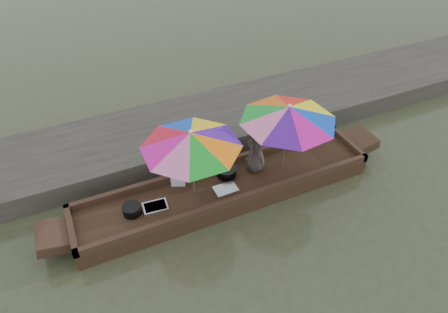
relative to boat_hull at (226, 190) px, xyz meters
name	(u,v)px	position (x,y,z in m)	size (l,w,h in m)	color
water	(226,196)	(0.00, 0.00, -0.17)	(80.00, 80.00, 0.00)	#444D35
dock	(188,129)	(0.00, 2.20, 0.08)	(22.00, 2.20, 0.50)	#2D2B26
boat_hull	(226,190)	(0.00, 0.00, 0.00)	(6.12, 1.20, 0.35)	#362218
cooking_pot	(132,210)	(-1.91, 0.01, 0.27)	(0.34, 0.34, 0.18)	black
tray_crayfish	(155,208)	(-1.49, -0.07, 0.22)	(0.45, 0.31, 0.09)	silver
tray_scallop	(226,189)	(-0.08, -0.16, 0.21)	(0.45, 0.31, 0.06)	silver
charcoal_grill	(227,172)	(0.12, 0.24, 0.27)	(0.39, 0.39, 0.18)	black
supply_bag	(178,178)	(-0.86, 0.43, 0.30)	(0.28, 0.22, 0.26)	silver
vendor	(257,147)	(0.75, 0.18, 0.75)	(0.57, 0.37, 1.15)	#362E2B
umbrella_bow	(193,164)	(-0.68, 0.00, 0.95)	(1.84, 1.84, 1.55)	yellow
umbrella_stern	(286,137)	(1.31, 0.00, 0.95)	(1.92, 1.92, 1.55)	#FFF414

